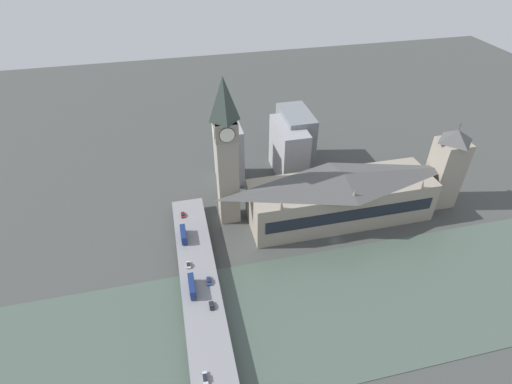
% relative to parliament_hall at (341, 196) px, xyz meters
% --- Properties ---
extents(ground_plane, '(600.00, 600.00, 0.00)m').
position_rel_parliament_hall_xyz_m(ground_plane, '(-16.97, 8.00, -14.00)').
color(ground_plane, '#424442').
extents(river_water, '(64.81, 360.00, 0.30)m').
position_rel_parliament_hall_xyz_m(river_water, '(-55.37, 8.00, -13.85)').
color(river_water, '#47564C').
rests_on(river_water, ground_plane).
extents(parliament_hall, '(28.40, 95.50, 28.17)m').
position_rel_parliament_hall_xyz_m(parliament_hall, '(0.00, 0.00, 0.00)').
color(parliament_hall, gray).
rests_on(parliament_hall, ground_plane).
extents(clock_tower, '(11.36, 11.36, 78.40)m').
position_rel_parliament_hall_xyz_m(clock_tower, '(13.07, 56.84, 27.33)').
color(clock_tower, gray).
rests_on(clock_tower, ground_plane).
extents(victoria_tower, '(14.37, 14.37, 49.37)m').
position_rel_parliament_hall_xyz_m(victoria_tower, '(0.06, -58.94, 8.68)').
color(victoria_tower, gray).
rests_on(victoria_tower, ground_plane).
extents(road_bridge, '(161.62, 16.32, 6.01)m').
position_rel_parliament_hall_xyz_m(road_bridge, '(-55.37, 78.09, -9.07)').
color(road_bridge, slate).
rests_on(road_bridge, ground_plane).
extents(double_decker_bus_lead, '(10.64, 2.60, 4.73)m').
position_rel_parliament_hall_xyz_m(double_decker_bus_lead, '(-4.55, 82.24, -5.38)').
color(double_decker_bus_lead, navy).
rests_on(double_decker_bus_lead, road_bridge).
extents(double_decker_bus_mid, '(11.31, 2.53, 4.95)m').
position_rel_parliament_hall_xyz_m(double_decker_bus_mid, '(-37.32, 81.46, -5.27)').
color(double_decker_bus_mid, navy).
rests_on(double_decker_bus_mid, road_bridge).
extents(car_northbound_mid, '(3.92, 1.79, 1.47)m').
position_rel_parliament_hall_xyz_m(car_northbound_mid, '(-23.14, 81.78, -7.27)').
color(car_northbound_mid, silver).
rests_on(car_northbound_mid, road_bridge).
extents(car_northbound_tail, '(4.62, 1.84, 1.45)m').
position_rel_parliament_hall_xyz_m(car_northbound_tail, '(-34.37, 74.04, -7.27)').
color(car_northbound_tail, navy).
rests_on(car_northbound_tail, road_bridge).
extents(car_southbound_lead, '(4.05, 1.93, 1.43)m').
position_rel_parliament_hall_xyz_m(car_southbound_lead, '(-47.43, 74.73, -7.26)').
color(car_southbound_lead, black).
rests_on(car_southbound_lead, road_bridge).
extents(car_southbound_tail, '(4.48, 1.81, 1.37)m').
position_rel_parliament_hall_xyz_m(car_southbound_tail, '(12.63, 81.31, -7.31)').
color(car_southbound_tail, maroon).
rests_on(car_southbound_tail, road_bridge).
extents(car_southbound_extra, '(4.77, 1.75, 1.50)m').
position_rel_parliament_hall_xyz_m(car_southbound_extra, '(-76.83, 81.13, -7.25)').
color(car_southbound_extra, silver).
rests_on(car_southbound_extra, road_bridge).
extents(city_block_west, '(31.15, 16.82, 36.07)m').
position_rel_parliament_hall_xyz_m(city_block_west, '(55.97, 7.42, 4.03)').
color(city_block_west, slate).
rests_on(city_block_west, ground_plane).
extents(city_block_center, '(18.75, 15.25, 34.92)m').
position_rel_parliament_hall_xyz_m(city_block_center, '(48.58, 50.40, 3.46)').
color(city_block_center, '#939399').
rests_on(city_block_center, ground_plane).
extents(city_block_east, '(33.28, 15.58, 33.18)m').
position_rel_parliament_hall_xyz_m(city_block_east, '(46.47, 14.30, 2.59)').
color(city_block_east, '#939399').
rests_on(city_block_east, ground_plane).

